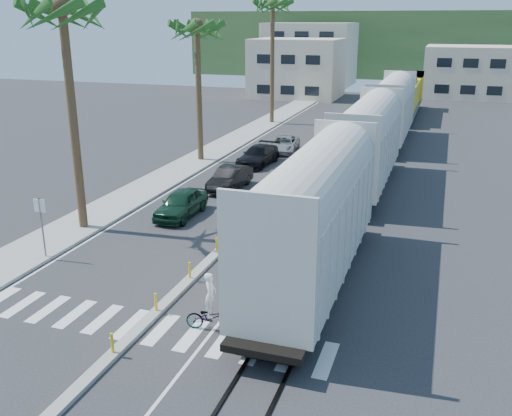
{
  "coord_description": "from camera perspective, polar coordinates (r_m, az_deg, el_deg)",
  "views": [
    {
      "loc": [
        9.63,
        -17.94,
        10.55
      ],
      "look_at": [
        1.45,
        6.49,
        2.0
      ],
      "focal_mm": 40.0,
      "sensor_mm": 36.0,
      "label": 1
    }
  ],
  "objects": [
    {
      "name": "hillside",
      "position": [
        118.42,
        14.37,
        15.61
      ],
      "size": [
        80.0,
        20.0,
        12.0
      ],
      "primitive_type": "cube",
      "color": "#385628",
      "rests_on": "ground"
    },
    {
      "name": "buildings",
      "position": [
        91.23,
        8.6,
        14.27
      ],
      "size": [
        38.0,
        27.0,
        10.0
      ],
      "color": "beige",
      "rests_on": "ground"
    },
    {
      "name": "lane_markings",
      "position": [
        45.76,
        3.1,
        5.01
      ],
      "size": [
        9.42,
        90.0,
        0.01
      ],
      "color": "silver",
      "rests_on": "ground"
    },
    {
      "name": "car_second",
      "position": [
        37.07,
        -2.63,
        2.98
      ],
      "size": [
        1.98,
        4.61,
        1.47
      ],
      "primitive_type": "imported",
      "rotation": [
        0.0,
        0.0,
        -0.05
      ],
      "color": "black",
      "rests_on": "ground"
    },
    {
      "name": "freight_train",
      "position": [
        42.85,
        12.12,
        7.68
      ],
      "size": [
        3.0,
        60.94,
        5.85
      ],
      "color": "beige",
      "rests_on": "ground"
    },
    {
      "name": "sidewalk",
      "position": [
        47.77,
        -4.29,
        5.64
      ],
      "size": [
        3.0,
        90.0,
        0.15
      ],
      "primitive_type": "cube",
      "color": "gray",
      "rests_on": "ground"
    },
    {
      "name": "palm_trees",
      "position": [
        44.34,
        -5.34,
        18.62
      ],
      "size": [
        3.5,
        37.2,
        13.75
      ],
      "color": "brown",
      "rests_on": "ground"
    },
    {
      "name": "street_sign",
      "position": [
        27.53,
        -20.68,
        -1.03
      ],
      "size": [
        0.6,
        0.08,
        3.0
      ],
      "color": "slate",
      "rests_on": "ground"
    },
    {
      "name": "crosswalk",
      "position": [
        21.4,
        -11.19,
        -11.55
      ],
      "size": [
        14.0,
        2.2,
        0.01
      ],
      "primitive_type": "cube",
      "color": "silver",
      "rests_on": "ground"
    },
    {
      "name": "ground",
      "position": [
        22.93,
        -8.73,
        -9.26
      ],
      "size": [
        140.0,
        140.0,
        0.0
      ],
      "primitive_type": "plane",
      "color": "#28282B",
      "rests_on": "ground"
    },
    {
      "name": "median",
      "position": [
        40.48,
        4.12,
        3.33
      ],
      "size": [
        0.45,
        60.0,
        0.85
      ],
      "color": "gray",
      "rests_on": "ground"
    },
    {
      "name": "car_rear",
      "position": [
        47.89,
        2.81,
        6.4
      ],
      "size": [
        3.09,
        5.08,
        1.29
      ],
      "primitive_type": "imported",
      "rotation": [
        0.0,
        0.0,
        0.1
      ],
      "color": "#A3A5A8",
      "rests_on": "ground"
    },
    {
      "name": "car_lead",
      "position": [
        32.15,
        -7.5,
        0.45
      ],
      "size": [
        1.86,
        4.45,
        1.5
      ],
      "primitive_type": "imported",
      "rotation": [
        0.0,
        0.0,
        0.01
      ],
      "color": "#10301E",
      "rests_on": "ground"
    },
    {
      "name": "cyclist",
      "position": [
        20.58,
        -4.53,
        -10.32
      ],
      "size": [
        1.28,
        2.03,
        2.2
      ],
      "rotation": [
        0.0,
        0.0,
        1.76
      ],
      "color": "#9EA0A5",
      "rests_on": "ground"
    },
    {
      "name": "rails",
      "position": [
        47.36,
        12.48,
        5.09
      ],
      "size": [
        1.56,
        100.0,
        0.06
      ],
      "color": "black",
      "rests_on": "ground"
    },
    {
      "name": "car_third",
      "position": [
        43.4,
        0.21,
        5.27
      ],
      "size": [
        2.87,
        5.31,
        1.44
      ],
      "primitive_type": "imported",
      "rotation": [
        0.0,
        0.0,
        -0.09
      ],
      "color": "black",
      "rests_on": "ground"
    }
  ]
}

